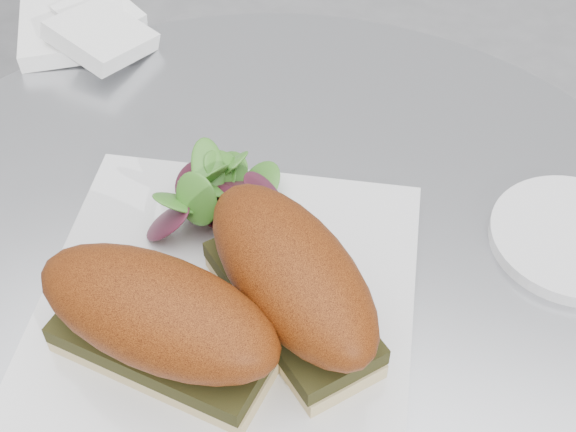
% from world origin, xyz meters
% --- Properties ---
extents(plate, '(0.28, 0.28, 0.02)m').
position_xyz_m(plate, '(-0.02, -0.04, 0.74)').
color(plate, silver).
rests_on(plate, table).
extents(sandwich_left, '(0.18, 0.11, 0.08)m').
position_xyz_m(sandwich_left, '(-0.04, -0.09, 0.79)').
color(sandwich_left, '#D2BF83').
rests_on(sandwich_left, plate).
extents(sandwich_right, '(0.17, 0.17, 0.08)m').
position_xyz_m(sandwich_right, '(0.03, -0.04, 0.79)').
color(sandwich_right, '#D2BF83').
rests_on(sandwich_right, plate).
extents(salad, '(0.10, 0.10, 0.05)m').
position_xyz_m(salad, '(-0.05, 0.04, 0.77)').
color(salad, '#418C2E').
rests_on(salad, plate).
extents(napkin, '(0.15, 0.15, 0.02)m').
position_xyz_m(napkin, '(-0.24, 0.24, 0.74)').
color(napkin, white).
rests_on(napkin, table).
extents(saucer, '(0.13, 0.13, 0.01)m').
position_xyz_m(saucer, '(0.22, 0.09, 0.74)').
color(saucer, silver).
rests_on(saucer, table).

